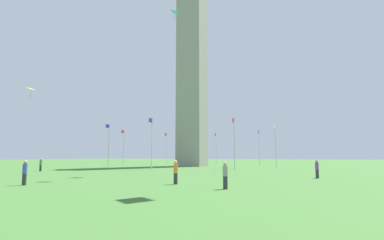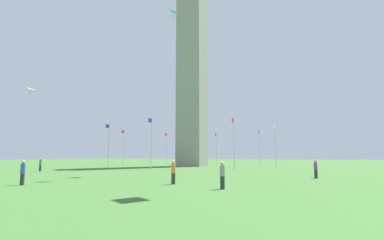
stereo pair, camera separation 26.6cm
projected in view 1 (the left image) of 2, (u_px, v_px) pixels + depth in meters
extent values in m
plane|color=#3D6B2D|center=(192.00, 166.00, 60.91)|extent=(260.00, 260.00, 0.00)
cube|color=gray|center=(192.00, 68.00, 63.36)|extent=(5.15, 5.15, 41.18)
cylinder|color=silver|center=(152.00, 143.00, 46.03)|extent=(0.14, 0.14, 7.96)
cube|color=#1E2D99|center=(150.00, 120.00, 45.94)|extent=(1.00, 0.03, 0.64)
cylinder|color=silver|center=(234.00, 143.00, 46.18)|extent=(0.14, 0.14, 7.96)
cube|color=red|center=(233.00, 120.00, 46.09)|extent=(1.00, 0.03, 0.64)
cylinder|color=silver|center=(276.00, 145.00, 55.24)|extent=(0.14, 0.14, 7.96)
cube|color=white|center=(275.00, 126.00, 55.15)|extent=(1.00, 0.03, 0.64)
cylinder|color=silver|center=(259.00, 147.00, 67.89)|extent=(0.14, 0.14, 7.96)
cube|color=#1E2D99|center=(259.00, 132.00, 67.81)|extent=(1.00, 0.03, 0.64)
cylinder|color=silver|center=(216.00, 148.00, 76.74)|extent=(0.14, 0.14, 7.96)
cube|color=red|center=(215.00, 135.00, 76.65)|extent=(1.00, 0.03, 0.64)
cylinder|color=silver|center=(166.00, 148.00, 76.58)|extent=(0.14, 0.14, 7.96)
cube|color=red|center=(166.00, 134.00, 76.50)|extent=(1.00, 0.03, 0.64)
cylinder|color=silver|center=(124.00, 147.00, 67.53)|extent=(0.14, 0.14, 7.96)
cube|color=red|center=(123.00, 132.00, 67.44)|extent=(1.00, 0.03, 0.64)
cylinder|color=silver|center=(109.00, 145.00, 54.87)|extent=(0.14, 0.14, 7.96)
cube|color=#1E2D99|center=(107.00, 126.00, 54.79)|extent=(1.00, 0.03, 0.64)
cylinder|color=#2D2D38|center=(40.00, 168.00, 40.61)|extent=(0.29, 0.29, 0.80)
cylinder|color=#388C47|center=(41.00, 163.00, 40.70)|extent=(0.32, 0.32, 0.73)
sphere|color=tan|center=(41.00, 159.00, 40.76)|extent=(0.24, 0.24, 0.24)
cylinder|color=#2D2D38|center=(24.00, 180.00, 21.29)|extent=(0.29, 0.29, 0.80)
cylinder|color=#3851B2|center=(25.00, 169.00, 21.38)|extent=(0.32, 0.32, 0.73)
sphere|color=tan|center=(25.00, 162.00, 21.43)|extent=(0.24, 0.24, 0.24)
cylinder|color=#2D2D38|center=(176.00, 179.00, 22.02)|extent=(0.29, 0.29, 0.80)
cylinder|color=orange|center=(176.00, 168.00, 22.11)|extent=(0.32, 0.32, 0.72)
sphere|color=beige|center=(176.00, 162.00, 22.17)|extent=(0.24, 0.24, 0.24)
cylinder|color=#2D2D38|center=(317.00, 174.00, 27.85)|extent=(0.29, 0.29, 0.80)
cylinder|color=purple|center=(317.00, 166.00, 27.93)|extent=(0.32, 0.32, 0.65)
sphere|color=#936B4C|center=(317.00, 161.00, 27.99)|extent=(0.24, 0.24, 0.24)
cylinder|color=#2D2D38|center=(225.00, 183.00, 18.81)|extent=(0.29, 0.29, 0.80)
cylinder|color=gray|center=(225.00, 171.00, 18.90)|extent=(0.32, 0.32, 0.66)
sphere|color=tan|center=(225.00, 164.00, 18.95)|extent=(0.24, 0.24, 0.24)
cube|color=yellow|center=(31.00, 89.00, 40.67)|extent=(1.05, 1.00, 0.38)
cylinder|color=#A4921C|center=(31.00, 95.00, 40.57)|extent=(0.04, 0.04, 1.24)
cube|color=#33C6D1|center=(175.00, 12.00, 38.67)|extent=(1.03, 0.95, 0.45)
cylinder|color=teal|center=(175.00, 18.00, 38.57)|extent=(0.04, 0.04, 1.15)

